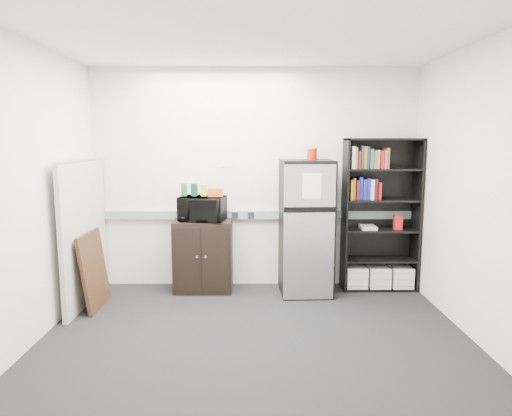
% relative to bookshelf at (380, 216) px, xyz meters
% --- Properties ---
extents(floor, '(4.00, 4.00, 0.00)m').
position_rel_bookshelf_xyz_m(floor, '(-1.53, -1.57, -0.91)').
color(floor, black).
rests_on(floor, ground).
extents(wall_back, '(4.00, 0.02, 2.70)m').
position_rel_bookshelf_xyz_m(wall_back, '(-1.53, 0.18, 0.44)').
color(wall_back, silver).
rests_on(wall_back, floor).
extents(wall_right, '(0.02, 3.50, 2.70)m').
position_rel_bookshelf_xyz_m(wall_right, '(0.47, -1.57, 0.44)').
color(wall_right, silver).
rests_on(wall_right, floor).
extents(wall_left, '(0.02, 3.50, 2.70)m').
position_rel_bookshelf_xyz_m(wall_left, '(-3.53, -1.57, 0.44)').
color(wall_left, silver).
rests_on(wall_left, floor).
extents(ceiling, '(4.00, 3.50, 0.02)m').
position_rel_bookshelf_xyz_m(ceiling, '(-1.53, -1.57, 1.79)').
color(ceiling, white).
rests_on(ceiling, wall_back).
extents(electrical_raceway, '(3.92, 0.05, 0.10)m').
position_rel_bookshelf_xyz_m(electrical_raceway, '(-1.53, 0.15, -0.01)').
color(electrical_raceway, gray).
rests_on(electrical_raceway, wall_back).
extents(wall_note, '(0.14, 0.00, 0.10)m').
position_rel_bookshelf_xyz_m(wall_note, '(-1.88, 0.18, 0.64)').
color(wall_note, white).
rests_on(wall_note, wall_back).
extents(bookshelf, '(0.90, 0.34, 1.85)m').
position_rel_bookshelf_xyz_m(bookshelf, '(0.00, 0.00, 0.00)').
color(bookshelf, black).
rests_on(bookshelf, floor).
extents(cubicle_partition, '(0.06, 1.30, 1.62)m').
position_rel_bookshelf_xyz_m(cubicle_partition, '(-3.43, -0.49, -0.10)').
color(cubicle_partition, '#ABA397').
rests_on(cubicle_partition, floor).
extents(cabinet, '(0.70, 0.47, 0.87)m').
position_rel_bookshelf_xyz_m(cabinet, '(-2.16, -0.06, -0.48)').
color(cabinet, black).
rests_on(cabinet, floor).
extents(microwave, '(0.58, 0.44, 0.29)m').
position_rel_bookshelf_xyz_m(microwave, '(-2.16, -0.08, 0.10)').
color(microwave, black).
rests_on(microwave, cabinet).
extents(snack_box_a, '(0.08, 0.06, 0.15)m').
position_rel_bookshelf_xyz_m(snack_box_a, '(-2.38, -0.05, 0.32)').
color(snack_box_a, '#19591F').
rests_on(snack_box_a, microwave).
extents(snack_box_b, '(0.08, 0.06, 0.15)m').
position_rel_bookshelf_xyz_m(snack_box_b, '(-2.26, -0.05, 0.32)').
color(snack_box_b, '#0C3721').
rests_on(snack_box_b, microwave).
extents(snack_box_c, '(0.07, 0.06, 0.14)m').
position_rel_bookshelf_xyz_m(snack_box_c, '(-2.14, -0.05, 0.32)').
color(snack_box_c, gold).
rests_on(snack_box_c, microwave).
extents(snack_bag, '(0.19, 0.11, 0.10)m').
position_rel_bookshelf_xyz_m(snack_bag, '(-2.00, -0.10, 0.30)').
color(snack_bag, '#D04F14').
rests_on(snack_bag, microwave).
extents(refrigerator, '(0.62, 0.65, 1.60)m').
position_rel_bookshelf_xyz_m(refrigerator, '(-0.92, -0.14, -0.12)').
color(refrigerator, black).
rests_on(refrigerator, floor).
extents(coffee_can, '(0.12, 0.12, 0.17)m').
position_rel_bookshelf_xyz_m(coffee_can, '(-0.85, -0.02, 0.77)').
color(coffee_can, '#A91507').
rests_on(coffee_can, refrigerator).
extents(framed_poster, '(0.14, 0.65, 0.83)m').
position_rel_bookshelf_xyz_m(framed_poster, '(-3.30, -0.62, -0.50)').
color(framed_poster, black).
rests_on(framed_poster, floor).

